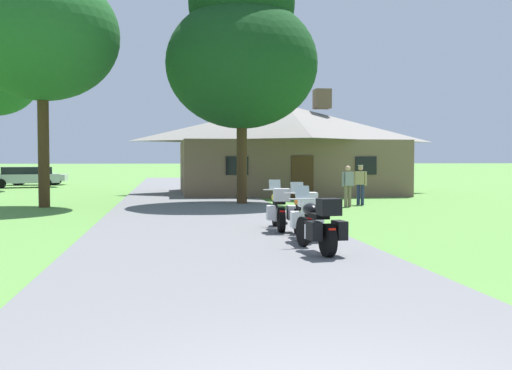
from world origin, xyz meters
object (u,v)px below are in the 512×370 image
at_px(tree_left_near, 42,17).
at_px(parked_silver_sedan_far_left, 37,176).
at_px(bystander_tan_shirt_beside_signpost, 360,183).
at_px(tree_by_lodge_front, 242,46).
at_px(parked_silver_suv_far_left, 24,176).
at_px(motorcycle_yellow_farthest_in_row, 279,209).
at_px(bystander_gray_shirt_near_lodge, 348,184).
at_px(motorcycle_orange_second_in_row, 304,216).
at_px(motorcycle_black_nearest_to_camera, 319,226).

bearing_deg(tree_left_near, parked_silver_sedan_far_left, 102.27).
height_order(bystander_tan_shirt_beside_signpost, tree_by_lodge_front, tree_by_lodge_front).
bearing_deg(parked_silver_suv_far_left, motorcycle_yellow_farthest_in_row, -172.51).
bearing_deg(bystander_gray_shirt_near_lodge, tree_left_near, 156.13).
distance_m(tree_left_near, parked_silver_suv_far_left, 19.70).
distance_m(parked_silver_suv_far_left, parked_silver_sedan_far_left, 4.18).
bearing_deg(motorcycle_orange_second_in_row, bystander_tan_shirt_beside_signpost, 68.73).
bearing_deg(bystander_gray_shirt_near_lodge, motorcycle_black_nearest_to_camera, -126.09).
distance_m(motorcycle_orange_second_in_row, parked_silver_sedan_far_left, 35.81).
height_order(tree_left_near, parked_silver_sedan_far_left, tree_left_near).
relative_size(bystander_tan_shirt_beside_signpost, tree_by_lodge_front, 0.16).
bearing_deg(parked_silver_suv_far_left, bystander_tan_shirt_beside_signpost, -153.47).
distance_m(bystander_tan_shirt_beside_signpost, parked_silver_suv_far_left, 25.63).
bearing_deg(parked_silver_suv_far_left, motorcycle_black_nearest_to_camera, -175.19).
relative_size(tree_by_lodge_front, tree_left_near, 0.94).
bearing_deg(parked_silver_suv_far_left, tree_left_near, 177.87).
bearing_deg(bystander_gray_shirt_near_lodge, parked_silver_sedan_far_left, 108.96).
distance_m(motorcycle_orange_second_in_row, motorcycle_yellow_farthest_in_row, 1.84).
bearing_deg(tree_left_near, bystander_gray_shirt_near_lodge, -7.25).
distance_m(motorcycle_orange_second_in_row, bystander_gray_shirt_near_lodge, 10.65).
relative_size(motorcycle_yellow_farthest_in_row, parked_silver_suv_far_left, 0.42).
relative_size(motorcycle_orange_second_in_row, bystander_gray_shirt_near_lodge, 1.25).
distance_m(motorcycle_yellow_farthest_in_row, tree_left_near, 14.14).
bearing_deg(motorcycle_orange_second_in_row, motorcycle_yellow_farthest_in_row, 100.90).
xyz_separation_m(parked_silver_suv_far_left, parked_silver_sedan_far_left, (0.00, 4.18, -0.13)).
height_order(tree_by_lodge_front, parked_silver_suv_far_left, tree_by_lodge_front).
bearing_deg(bystander_tan_shirt_beside_signpost, parked_silver_sedan_far_left, 166.20).
xyz_separation_m(motorcycle_orange_second_in_row, tree_left_near, (-8.03, 11.38, 6.94)).
height_order(bystander_tan_shirt_beside_signpost, parked_silver_suv_far_left, bystander_tan_shirt_beside_signpost).
bearing_deg(bystander_gray_shirt_near_lodge, motorcycle_yellow_farthest_in_row, -134.85).
relative_size(motorcycle_black_nearest_to_camera, bystander_tan_shirt_beside_signpost, 1.24).
bearing_deg(tree_by_lodge_front, parked_silver_sedan_far_left, 120.47).
distance_m(motorcycle_black_nearest_to_camera, parked_silver_suv_far_left, 33.83).
bearing_deg(parked_silver_sedan_far_left, bystander_tan_shirt_beside_signpost, -143.22).
bearing_deg(motorcycle_orange_second_in_row, bystander_gray_shirt_near_lodge, 70.79).
distance_m(bystander_tan_shirt_beside_signpost, tree_by_lodge_front, 7.61).
bearing_deg(parked_silver_suv_far_left, bystander_gray_shirt_near_lodge, -156.13).
bearing_deg(motorcycle_black_nearest_to_camera, bystander_tan_shirt_beside_signpost, 62.16).
relative_size(motorcycle_orange_second_in_row, motorcycle_yellow_farthest_in_row, 1.00).
relative_size(bystander_gray_shirt_near_lodge, tree_by_lodge_front, 0.15).
height_order(motorcycle_orange_second_in_row, bystander_tan_shirt_beside_signpost, bystander_tan_shirt_beside_signpost).
bearing_deg(motorcycle_black_nearest_to_camera, bystander_gray_shirt_near_lodge, 64.14).
bearing_deg(tree_left_near, tree_by_lodge_front, 2.14).
xyz_separation_m(motorcycle_orange_second_in_row, parked_silver_suv_far_left, (-12.83, 29.25, 0.17)).
distance_m(motorcycle_black_nearest_to_camera, bystander_gray_shirt_near_lodge, 12.70).
height_order(motorcycle_yellow_farthest_in_row, tree_by_lodge_front, tree_by_lodge_front).
distance_m(bystander_gray_shirt_near_lodge, tree_left_near, 13.87).
bearing_deg(bystander_tan_shirt_beside_signpost, motorcycle_yellow_farthest_in_row, -81.66).
bearing_deg(motorcycle_orange_second_in_row, parked_silver_suv_far_left, 116.86).
distance_m(motorcycle_black_nearest_to_camera, bystander_tan_shirt_beside_signpost, 13.81).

